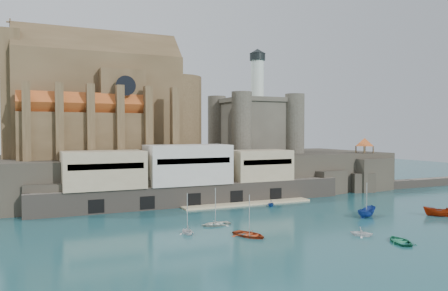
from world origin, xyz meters
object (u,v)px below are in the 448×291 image
at_px(church, 107,106).
at_px(boat_2, 366,217).
at_px(boat_0, 249,236).
at_px(pavilion, 365,143).
at_px(castle_keep, 255,123).
at_px(boat_1, 361,236).

relative_size(church, boat_2, 8.26).
relative_size(church, boat_0, 8.12).
bearing_deg(boat_2, church, 17.48).
xyz_separation_m(pavilion, boat_0, (-53.24, -33.97, -12.73)).
height_order(church, boat_2, church).
xyz_separation_m(castle_keep, boat_2, (-0.31, -44.68, -18.31)).
distance_m(castle_keep, boat_2, 48.29).
bearing_deg(boat_2, boat_0, 75.37).
bearing_deg(church, pavilion, -13.48).
distance_m(church, boat_0, 56.01).
distance_m(pavilion, boat_1, 56.94).
bearing_deg(boat_1, boat_0, 115.40).
height_order(boat_0, boat_1, boat_0).
height_order(church, boat_1, church).
bearing_deg(church, boat_2, -48.73).
height_order(church, boat_0, church).
relative_size(boat_0, boat_1, 1.73).
height_order(church, castle_keep, church).
bearing_deg(pavilion, boat_2, -131.54).
xyz_separation_m(boat_0, boat_2, (27.01, 4.36, 0.00)).
bearing_deg(boat_1, pavilion, 6.59).
relative_size(pavilion, boat_2, 1.13).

